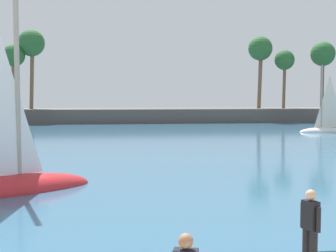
% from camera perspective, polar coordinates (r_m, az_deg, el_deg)
% --- Properties ---
extents(sea, '(220.00, 91.14, 0.06)m').
position_cam_1_polar(sea, '(55.76, -3.73, 0.08)').
color(sea, '#33607F').
rests_on(sea, ground).
extents(palm_headland, '(97.50, 6.67, 11.84)m').
position_cam_1_polar(palm_headland, '(61.56, -0.15, 2.90)').
color(palm_headland, '#514C47').
rests_on(palm_headland, ground).
extents(person_at_waterline, '(0.30, 0.53, 1.67)m').
position_cam_1_polar(person_at_waterline, '(10.17, 16.58, -11.53)').
color(person_at_waterline, black).
rests_on(person_at_waterline, ground).
extents(sailboat_near_shore, '(6.24, 4.84, 8.98)m').
position_cam_1_polar(sailboat_near_shore, '(18.11, -18.65, -4.98)').
color(sailboat_near_shore, red).
rests_on(sailboat_near_shore, sea).
extents(sailboat_mid_bay, '(4.67, 1.44, 6.75)m').
position_cam_1_polar(sailboat_mid_bay, '(47.35, 18.14, 0.04)').
color(sailboat_mid_bay, white).
rests_on(sailboat_mid_bay, sea).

